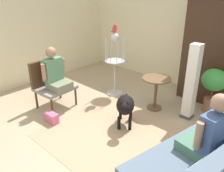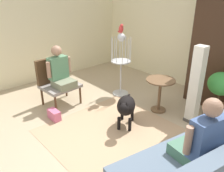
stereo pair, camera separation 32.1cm
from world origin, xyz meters
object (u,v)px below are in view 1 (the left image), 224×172
at_px(couch, 207,166).
at_px(handbag, 52,118).
at_px(potted_plant, 214,84).
at_px(person_on_couch, 209,133).
at_px(column_lamp, 192,83).
at_px(dog, 125,106).
at_px(parrot, 115,29).
at_px(armoire_cabinet, 212,51).
at_px(round_end_table, 156,88).
at_px(bird_cage_stand, 115,63).
at_px(person_on_armchair, 55,73).
at_px(armchair, 50,80).

bearing_deg(couch, handbag, -169.79).
xyz_separation_m(couch, potted_plant, (-0.70, 1.86, 0.29)).
distance_m(person_on_couch, column_lamp, 1.65).
xyz_separation_m(dog, column_lamp, (0.68, 1.02, 0.31)).
relative_size(parrot, armoire_cabinet, 0.09).
xyz_separation_m(round_end_table, handbag, (-1.08, -1.72, -0.37)).
distance_m(couch, armoire_cabinet, 2.69).
bearing_deg(bird_cage_stand, person_on_armchair, -108.54).
bearing_deg(potted_plant, armoire_cabinet, 122.30).
distance_m(person_on_couch, handbag, 2.72).
bearing_deg(person_on_armchair, armchair, -176.32).
xyz_separation_m(person_on_couch, parrot, (-2.59, 1.22, 0.71)).
xyz_separation_m(couch, dog, (-1.60, 0.36, 0.09)).
height_order(round_end_table, potted_plant, potted_plant).
bearing_deg(handbag, armoire_cabinet, 60.24).
xyz_separation_m(bird_cage_stand, parrot, (-0.01, 0.00, 0.73)).
xyz_separation_m(bird_cage_stand, armoire_cabinet, (1.61, 1.16, 0.34)).
height_order(armchair, dog, armchair).
bearing_deg(person_on_couch, handbag, -169.97).
distance_m(bird_cage_stand, armoire_cabinet, 2.01).
height_order(couch, handbag, couch).
bearing_deg(armoire_cabinet, column_lamp, -84.53).
bearing_deg(couch, armoire_cabinet, 113.31).
height_order(dog, armoire_cabinet, armoire_cabinet).
bearing_deg(couch, parrot, 155.43).
xyz_separation_m(couch, round_end_table, (-1.57, 1.24, 0.15)).
bearing_deg(bird_cage_stand, dog, -39.65).
bearing_deg(armoire_cabinet, potted_plant, -57.70).
relative_size(round_end_table, armoire_cabinet, 0.31).
bearing_deg(couch, dog, 167.41).
relative_size(round_end_table, bird_cage_stand, 0.48).
bearing_deg(dog, armchair, -165.27).
xyz_separation_m(dog, handbag, (-1.04, -0.83, -0.30)).
bearing_deg(couch, potted_plant, 110.63).
bearing_deg(potted_plant, column_lamp, -114.91).
distance_m(dog, parrot, 1.72).
distance_m(couch, person_on_couch, 0.47).
height_order(bird_cage_stand, potted_plant, bird_cage_stand).
xyz_separation_m(armchair, round_end_table, (1.65, 1.31, -0.08)).
distance_m(person_on_armchair, handbag, 0.88).
bearing_deg(person_on_couch, potted_plant, 109.14).
distance_m(parrot, potted_plant, 2.23).
bearing_deg(column_lamp, couch, -56.17).
distance_m(round_end_table, bird_cage_stand, 1.10).
xyz_separation_m(parrot, armoire_cabinet, (1.62, 1.16, -0.40)).
relative_size(person_on_couch, round_end_table, 1.24).
bearing_deg(dog, couch, -12.59).
bearing_deg(dog, person_on_couch, -13.57).
height_order(round_end_table, dog, round_end_table).
distance_m(parrot, handbag, 2.18).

